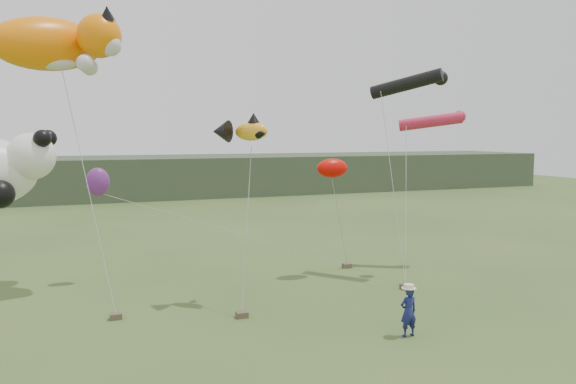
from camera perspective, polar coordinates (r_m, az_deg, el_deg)
name	(u,v)px	position (r m, az deg, el deg)	size (l,w,h in m)	color
ground	(354,345)	(17.64, 6.75, -15.18)	(120.00, 120.00, 0.00)	#385123
headland	(124,178)	(59.60, -16.35, 1.41)	(90.00, 13.00, 4.00)	#2D3D28
festival_attendant	(408,312)	(18.35, 12.14, -11.81)	(0.58, 0.38, 1.58)	navy
sandbag_anchors	(242,302)	(21.32, -4.69, -11.11)	(15.60, 6.42, 0.21)	brown
cat_kite	(59,43)	(24.72, -22.23, 13.82)	(6.15, 4.02, 2.62)	orange
fish_kite	(240,131)	(20.82, -4.88, 6.22)	(2.26, 1.50, 1.09)	#FAA71D
tube_kites	(423,100)	(26.75, 13.57, 9.06)	(5.02, 3.45, 2.72)	black
misc_kites	(235,174)	(24.39, -5.38, 1.86)	(10.95, 3.20, 1.53)	red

